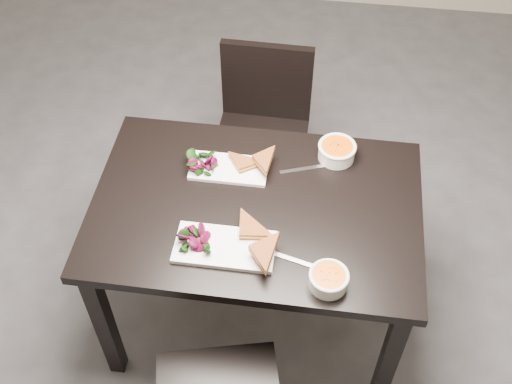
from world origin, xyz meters
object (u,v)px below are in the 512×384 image
table (256,222)px  plate_far (229,169)px  soup_bowl_near (329,279)px  chair_far (263,124)px  soup_bowl_far (337,150)px  plate_near (225,247)px

table → plate_far: size_ratio=4.08×
plate_far → soup_bowl_near: bearing=-48.9°
chair_far → soup_bowl_near: chair_far is taller
soup_bowl_far → soup_bowl_near: bearing=-89.6°
chair_far → soup_bowl_far: (0.34, -0.43, 0.30)m
chair_far → plate_far: 0.62m
table → soup_bowl_near: bearing=-47.6°
plate_near → soup_bowl_near: (0.36, -0.10, 0.03)m
plate_near → soup_bowl_near: bearing=-15.2°
plate_near → chair_far: bearing=89.1°
table → chair_far: 0.74m
soup_bowl_near → soup_bowl_far: size_ratio=0.90×
table → plate_far: 0.23m
soup_bowl_near → plate_far: size_ratio=0.45×
chair_far → plate_far: size_ratio=2.89×
table → plate_far: plate_far is taller
table → soup_bowl_far: bearing=45.5°
plate_near → plate_far: 0.37m
table → plate_far: bearing=128.5°
plate_far → table: bearing=-51.5°
table → chair_far: chair_far is taller
chair_far → plate_far: chair_far is taller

